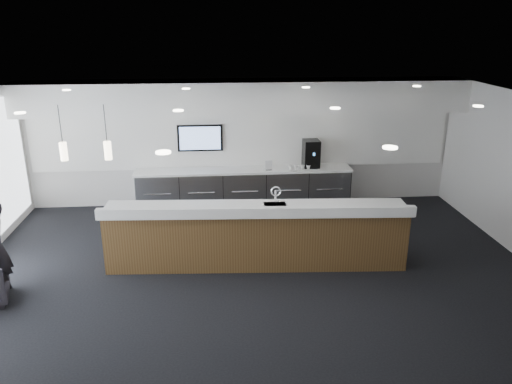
{
  "coord_description": "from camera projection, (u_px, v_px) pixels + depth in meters",
  "views": [
    {
      "loc": [
        -0.67,
        -7.55,
        4.27
      ],
      "look_at": [
        0.09,
        1.3,
        1.18
      ],
      "focal_mm": 35.0,
      "sensor_mm": 36.0,
      "label": 1
    }
  ],
  "objects": [
    {
      "name": "ground",
      "position": [
        257.0,
        282.0,
        8.56
      ],
      "size": [
        10.0,
        10.0,
        0.0
      ],
      "primitive_type": "plane",
      "color": "black",
      "rests_on": "ground"
    },
    {
      "name": "ceiling",
      "position": [
        258.0,
        107.0,
        7.57
      ],
      "size": [
        10.0,
        8.0,
        0.02
      ],
      "primitive_type": "cube",
      "color": "black",
      "rests_on": "back_wall"
    },
    {
      "name": "back_wall",
      "position": [
        243.0,
        142.0,
        11.83
      ],
      "size": [
        10.0,
        0.02,
        3.0
      ],
      "primitive_type": "cube",
      "color": "silver",
      "rests_on": "ground"
    },
    {
      "name": "soffit_bulkhead",
      "position": [
        243.0,
        96.0,
        11.03
      ],
      "size": [
        10.0,
        0.9,
        0.7
      ],
      "primitive_type": "cube",
      "color": "white",
      "rests_on": "back_wall"
    },
    {
      "name": "alcove_panel",
      "position": [
        243.0,
        139.0,
        11.77
      ],
      "size": [
        9.8,
        0.06,
        1.4
      ],
      "primitive_type": "cube",
      "color": "white",
      "rests_on": "back_wall"
    },
    {
      "name": "back_credenza",
      "position": [
        244.0,
        188.0,
        11.83
      ],
      "size": [
        5.06,
        0.66,
        0.95
      ],
      "color": "gray",
      "rests_on": "ground"
    },
    {
      "name": "wall_tv",
      "position": [
        200.0,
        138.0,
        11.61
      ],
      "size": [
        1.05,
        0.08,
        0.62
      ],
      "color": "black",
      "rests_on": "back_wall"
    },
    {
      "name": "pendant_left",
      "position": [
        111.0,
        146.0,
        8.38
      ],
      "size": [
        0.12,
        0.12,
        0.3
      ],
      "primitive_type": "cylinder",
      "color": "#FFEDC6",
      "rests_on": "ceiling"
    },
    {
      "name": "pendant_right",
      "position": [
        69.0,
        147.0,
        8.32
      ],
      "size": [
        0.12,
        0.12,
        0.3
      ],
      "primitive_type": "cylinder",
      "color": "#FFEDC6",
      "rests_on": "ceiling"
    },
    {
      "name": "ceiling_can_lights",
      "position": [
        258.0,
        109.0,
        7.58
      ],
      "size": [
        7.0,
        5.0,
        0.02
      ],
      "primitive_type": null,
      "color": "white",
      "rests_on": "ceiling"
    },
    {
      "name": "service_counter",
      "position": [
        256.0,
        235.0,
        9.02
      ],
      "size": [
        5.46,
        1.21,
        1.49
      ],
      "rotation": [
        0.0,
        0.0,
        -0.06
      ],
      "color": "#51351B",
      "rests_on": "ground"
    },
    {
      "name": "coffee_machine",
      "position": [
        311.0,
        154.0,
        11.76
      ],
      "size": [
        0.38,
        0.5,
        0.65
      ],
      "rotation": [
        0.0,
        0.0,
        0.02
      ],
      "color": "black",
      "rests_on": "back_credenza"
    },
    {
      "name": "info_sign_left",
      "position": [
        269.0,
        165.0,
        11.55
      ],
      "size": [
        0.17,
        0.04,
        0.23
      ],
      "primitive_type": "cube",
      "rotation": [
        0.0,
        0.0,
        0.14
      ],
      "color": "silver",
      "rests_on": "back_credenza"
    },
    {
      "name": "info_sign_right",
      "position": [
        308.0,
        164.0,
        11.7
      ],
      "size": [
        0.17,
        0.04,
        0.22
      ],
      "primitive_type": "cube",
      "rotation": [
        0.0,
        0.0,
        0.11
      ],
      "color": "silver",
      "rests_on": "back_credenza"
    },
    {
      "name": "cup_0",
      "position": [
        308.0,
        167.0,
        11.65
      ],
      "size": [
        0.1,
        0.1,
        0.09
      ],
      "primitive_type": "imported",
      "color": "white",
      "rests_on": "back_credenza"
    },
    {
      "name": "cup_1",
      "position": [
        302.0,
        167.0,
        11.64
      ],
      "size": [
        0.14,
        0.14,
        0.09
      ],
      "primitive_type": "imported",
      "rotation": [
        0.0,
        0.0,
        0.65
      ],
      "color": "white",
      "rests_on": "back_credenza"
    },
    {
      "name": "cup_2",
      "position": [
        296.0,
        167.0,
        11.63
      ],
      "size": [
        0.12,
        0.12,
        0.09
      ],
      "primitive_type": "imported",
      "rotation": [
        0.0,
        0.0,
        1.29
      ],
      "color": "white",
      "rests_on": "back_credenza"
    },
    {
      "name": "cup_3",
      "position": [
        290.0,
        167.0,
        11.62
      ],
      "size": [
        0.13,
        0.13,
        0.09
      ],
      "primitive_type": "imported",
      "rotation": [
        0.0,
        0.0,
        1.94
      ],
      "color": "white",
      "rests_on": "back_credenza"
    }
  ]
}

